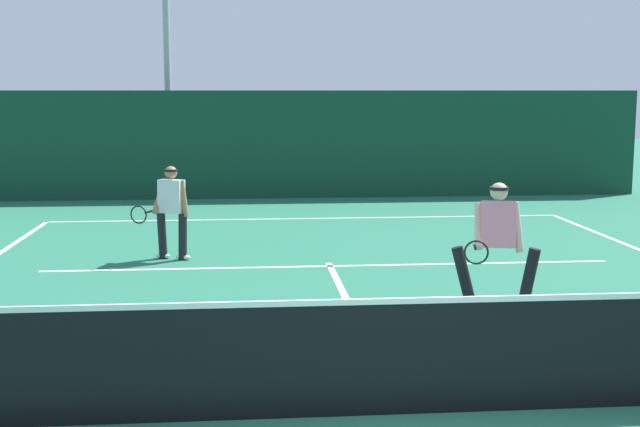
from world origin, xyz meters
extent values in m
plane|color=#266D51|center=(0.00, 0.00, 0.00)|extent=(80.00, 80.00, 0.00)
cube|color=white|center=(0.00, 11.17, 0.00)|extent=(11.02, 0.10, 0.01)
cube|color=white|center=(0.00, 6.15, 0.00)|extent=(8.99, 0.10, 0.01)
cube|color=white|center=(0.00, 3.20, 0.00)|extent=(0.10, 6.40, 0.01)
cube|color=black|center=(0.00, 0.00, 0.49)|extent=(11.89, 0.02, 0.97)
cube|color=white|center=(0.00, 0.00, 1.00)|extent=(11.89, 0.03, 0.05)
cylinder|color=black|center=(2.17, 3.15, 0.41)|extent=(0.31, 0.21, 0.83)
cylinder|color=black|center=(1.41, 3.33, 0.41)|extent=(0.37, 0.22, 0.83)
ellipsoid|color=white|center=(2.17, 3.15, 0.04)|extent=(0.28, 0.17, 0.09)
ellipsoid|color=white|center=(1.41, 3.33, 0.04)|extent=(0.28, 0.17, 0.09)
cube|color=pink|center=(1.79, 3.24, 1.10)|extent=(0.49, 0.43, 0.61)
cylinder|color=beige|center=(2.02, 3.19, 1.08)|extent=(0.20, 0.14, 0.63)
cylinder|color=beige|center=(1.56, 3.29, 1.08)|extent=(0.20, 0.48, 0.55)
sphere|color=beige|center=(1.79, 3.24, 1.52)|extent=(0.22, 0.22, 0.22)
cylinder|color=black|center=(1.79, 3.24, 1.56)|extent=(0.28, 0.28, 0.04)
cylinder|color=black|center=(1.46, 3.06, 0.86)|extent=(0.09, 0.26, 0.03)
torus|color=black|center=(1.38, 2.73, 0.86)|extent=(0.29, 0.09, 0.29)
cylinder|color=black|center=(-2.35, 6.87, 0.39)|extent=(0.20, 0.19, 0.78)
cylinder|color=black|center=(-2.70, 7.02, 0.39)|extent=(0.21, 0.19, 0.78)
ellipsoid|color=white|center=(-2.35, 6.87, 0.04)|extent=(0.28, 0.20, 0.09)
ellipsoid|color=white|center=(-2.70, 7.02, 0.04)|extent=(0.28, 0.20, 0.09)
cube|color=silver|center=(-2.52, 6.95, 1.04)|extent=(0.46, 0.37, 0.55)
cylinder|color=#9E704C|center=(-2.32, 6.86, 1.02)|extent=(0.19, 0.15, 0.60)
cylinder|color=#9E704C|center=(-2.73, 7.03, 1.02)|extent=(0.25, 0.42, 0.54)
sphere|color=#9E704C|center=(-2.52, 6.95, 1.43)|extent=(0.21, 0.21, 0.21)
cylinder|color=black|center=(-2.52, 6.95, 1.47)|extent=(0.29, 0.29, 0.04)
cylinder|color=black|center=(-2.87, 6.82, 0.81)|extent=(0.13, 0.25, 0.03)
torus|color=black|center=(-3.00, 6.51, 0.81)|extent=(0.28, 0.14, 0.29)
sphere|color=#D1E033|center=(0.28, 3.07, 0.03)|extent=(0.07, 0.07, 0.07)
cube|color=#113C2A|center=(0.00, 14.77, 1.38)|extent=(18.02, 0.12, 2.76)
cylinder|color=#9EA39E|center=(-3.34, 16.11, 3.24)|extent=(0.18, 0.18, 6.47)
camera|label=1|loc=(-1.32, -6.78, 2.74)|focal=47.14mm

